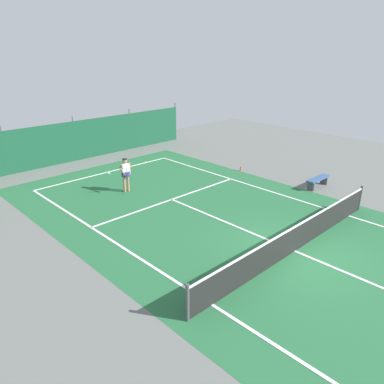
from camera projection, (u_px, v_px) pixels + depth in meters
name	position (u px, v px, depth m)	size (l,w,h in m)	color
ground_plane	(294.00, 251.00, 12.73)	(36.00, 36.00, 0.00)	slate
court_surface	(294.00, 251.00, 12.72)	(11.02, 26.60, 0.01)	#236038
tennis_net	(296.00, 238.00, 12.54)	(10.12, 0.10, 1.10)	black
back_fence	(73.00, 148.00, 23.08)	(16.30, 0.98, 2.70)	#14472D
tennis_player	(126.00, 173.00, 17.64)	(0.75, 0.73, 1.64)	#9E7051
tennis_ball_near_player	(145.00, 162.00, 22.52)	(0.07, 0.07, 0.07)	#CCDB33
courtside_bench	(318.00, 180.00, 18.42)	(1.60, 0.40, 0.49)	#335184
water_bottle	(241.00, 169.00, 20.98)	(0.08, 0.08, 0.24)	#D84C38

